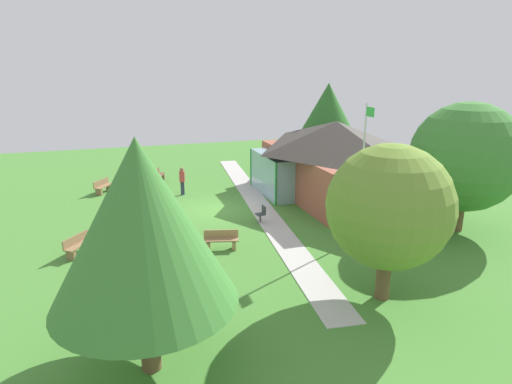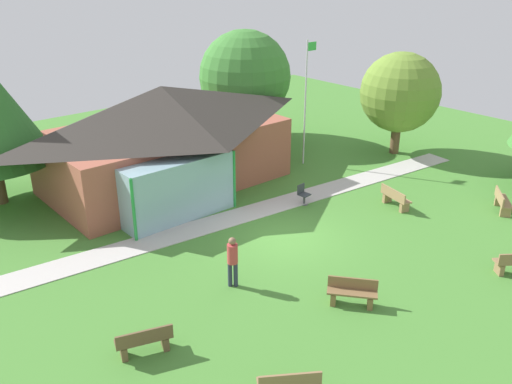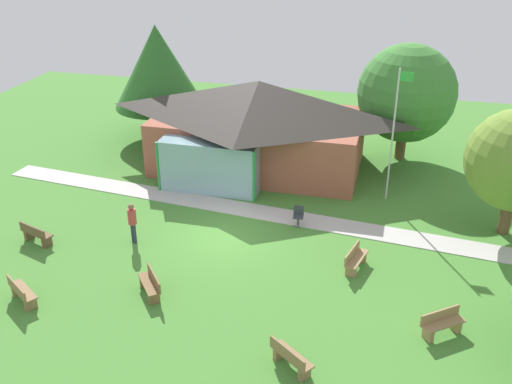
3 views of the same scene
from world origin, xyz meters
TOP-DOWN VIEW (x-y plane):
  - ground_plane at (0.00, 0.00)m, footprint 44.00×44.00m
  - pavilion at (-0.56, 7.25)m, footprint 11.38×7.52m
  - footpath at (0.00, 2.45)m, footprint 24.86×3.92m
  - flagpole at (6.25, 5.15)m, footprint 0.64×0.08m
  - bench_lawn_far_right at (8.43, -4.22)m, footprint 1.45×1.27m
  - bench_mid_right at (5.38, -1.11)m, footprint 0.79×1.56m
  - bench_front_right at (4.06, -6.95)m, footprint 1.46×1.25m
  - bench_mid_left at (-7.33, -2.42)m, footprint 1.56×0.90m
  - bench_front_left at (-5.54, -6.05)m, footprint 1.49×1.20m
  - bench_front_center at (-1.43, -4.52)m, footprint 1.28×1.44m
  - patio_chair_lawn_spare at (2.69, 1.66)m, footprint 0.48×0.48m
  - visitor_strolling_lawn at (-3.53, -1.38)m, footprint 0.34×0.34m
  - tree_behind_pavilion_left at (-7.06, 10.18)m, footprint 5.12×5.12m
  - tree_east_hedge at (11.15, 3.16)m, footprint 4.13×4.13m
  - tree_behind_pavilion_right at (6.67, 10.33)m, footprint 5.10×5.10m
  - tree_far_east at (12.44, -4.72)m, footprint 4.64×4.64m

SIDE VIEW (x-z plane):
  - ground_plane at x=0.00m, z-range 0.00..0.00m
  - footpath at x=0.00m, z-range 0.00..0.03m
  - bench_lawn_far_right at x=8.43m, z-range -0.02..0.82m
  - bench_mid_right at x=5.38m, z-range -0.02..0.82m
  - bench_front_right at x=4.06m, z-range -0.02..0.82m
  - bench_mid_left at x=-7.33m, z-range -0.02..0.82m
  - bench_front_left at x=-5.54m, z-range -0.02..0.82m
  - bench_front_center at x=-1.43m, z-range -0.02..0.82m
  - patio_chair_lawn_spare at x=2.69m, z-range -0.01..0.85m
  - visitor_strolling_lawn at x=-3.53m, z-range 0.15..1.89m
  - pavilion at x=-0.56m, z-range 0.09..4.65m
  - tree_east_hedge at x=11.15m, z-range 0.60..5.96m
  - flagpole at x=6.25m, z-range 0.30..6.48m
  - tree_behind_pavilion_right at x=6.67m, z-range 0.52..6.70m
  - tree_far_east at x=12.44m, z-range 0.97..7.12m
  - tree_behind_pavilion_left at x=-7.06m, z-range 0.94..7.45m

